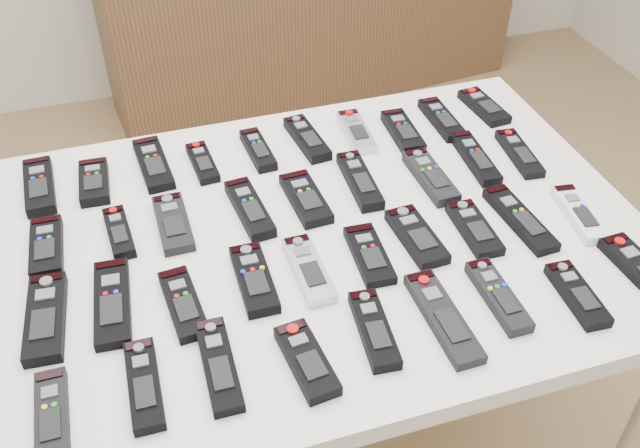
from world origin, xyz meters
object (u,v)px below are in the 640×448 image
object	(u,v)px
remote_4	(258,150)
remote_24	(369,255)
remote_13	(250,209)
remote_17	(475,158)
remote_15	(360,181)
remote_7	(403,132)
table	(320,254)
remote_1	(94,182)
remote_19	(46,317)
remote_23	(309,269)
remote_9	(484,107)
remote_11	(119,233)
remote_30	(144,385)
remote_5	(307,139)
remote_36	(577,295)
remote_2	(153,164)
remote_14	(306,198)
remote_12	(173,223)
remote_16	(431,177)
remote_6	(356,132)
remote_27	(520,219)
remote_35	(498,296)
remote_34	(443,317)
remote_20	(112,303)
remote_29	(52,416)
remote_0	(39,186)
remote_21	(183,304)
remote_22	(254,279)
remote_28	(579,214)
remote_25	(417,236)
remote_18	(519,153)
remote_33	(374,329)
remote_3	(203,163)
remote_8	(442,119)
remote_32	(307,360)
remote_31	(219,365)

from	to	relation	value
remote_4	remote_24	bearing A→B (deg)	-76.96
remote_13	remote_17	xyz separation A→B (m)	(0.51, 0.02, -0.00)
remote_15	remote_7	bearing A→B (deg)	45.11
table	remote_1	bearing A→B (deg)	145.39
remote_19	remote_23	size ratio (longest dim) A/B	1.12
remote_9	remote_19	bearing A→B (deg)	-164.12
remote_11	remote_30	distance (m)	0.37
remote_5	remote_30	xyz separation A→B (m)	(-0.43, -0.57, -0.00)
remote_1	remote_36	world-z (taller)	remote_1
table	remote_15	distance (m)	0.18
remote_2	remote_14	size ratio (longest dim) A/B	1.14
remote_12	remote_16	xyz separation A→B (m)	(0.54, -0.01, 0.00)
remote_6	remote_27	size ratio (longest dim) A/B	0.79
remote_16	remote_17	size ratio (longest dim) A/B	0.97
remote_19	remote_35	xyz separation A→B (m)	(0.75, -0.18, -0.00)
remote_30	remote_34	distance (m)	0.49
remote_20	remote_29	size ratio (longest dim) A/B	1.22
remote_5	remote_34	distance (m)	0.58
remote_0	remote_21	distance (m)	0.47
remote_11	remote_22	bearing A→B (deg)	-46.87
remote_13	remote_29	world-z (taller)	remote_13
remote_9	remote_16	distance (m)	0.33
remote_23	remote_24	xyz separation A→B (m)	(0.12, 0.00, -0.00)
remote_27	remote_2	bearing A→B (deg)	145.19
remote_13	remote_30	size ratio (longest dim) A/B	1.06
remote_28	remote_35	distance (m)	0.30
remote_15	remote_28	size ratio (longest dim) A/B	1.12
remote_25	remote_15	bearing A→B (deg)	99.24
remote_13	remote_27	distance (m)	0.53
table	remote_1	distance (m)	0.49
remote_21	remote_30	distance (m)	0.17
remote_2	remote_11	xyz separation A→B (m)	(-0.09, -0.21, 0.00)
remote_2	remote_18	distance (m)	0.80
table	remote_7	world-z (taller)	remote_7
remote_27	remote_5	bearing A→B (deg)	125.34
remote_1	table	bearing A→B (deg)	-31.91
remote_17	remote_22	distance (m)	0.59
remote_23	remote_34	distance (m)	0.25
remote_22	remote_11	bearing A→B (deg)	138.10
remote_33	remote_11	bearing A→B (deg)	140.47
remote_2	remote_3	bearing A→B (deg)	-18.26
remote_34	remote_36	world-z (taller)	same
remote_12	remote_18	distance (m)	0.76
remote_8	remote_34	world-z (taller)	same
remote_9	remote_19	world-z (taller)	remote_19
remote_14	remote_23	distance (m)	0.20
remote_8	remote_14	world-z (taller)	remote_14
remote_32	remote_31	bearing A→B (deg)	159.63
remote_13	remote_34	bearing A→B (deg)	-62.42
remote_6	remote_30	size ratio (longest dim) A/B	0.93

